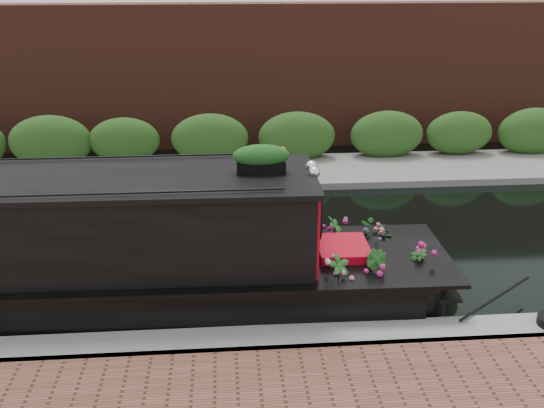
{
  "coord_description": "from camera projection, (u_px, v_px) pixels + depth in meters",
  "views": [
    {
      "loc": [
        0.22,
        -10.34,
        5.05
      ],
      "look_at": [
        0.99,
        -0.6,
        1.13
      ],
      "focal_mm": 40.0,
      "sensor_mm": 36.0,
      "label": 1
    }
  ],
  "objects": [
    {
      "name": "far_hedge",
      "position": [
        218.0,
        165.0,
        16.15
      ],
      "size": [
        40.0,
        1.1,
        2.8
      ],
      "primitive_type": "cube",
      "color": "#264F1A",
      "rests_on": "ground"
    },
    {
      "name": "ground",
      "position": [
        217.0,
        249.0,
        11.43
      ],
      "size": [
        80.0,
        80.0,
        0.0
      ],
      "primitive_type": "plane",
      "color": "black",
      "rests_on": "ground"
    },
    {
      "name": "rope_fender",
      "position": [
        445.0,
        283.0,
        9.87
      ],
      "size": [
        0.37,
        0.4,
        0.37
      ],
      "primitive_type": "cylinder",
      "rotation": [
        1.57,
        0.0,
        0.0
      ],
      "color": "olive",
      "rests_on": "ground"
    },
    {
      "name": "far_bank_path",
      "position": [
        218.0,
        176.0,
        15.32
      ],
      "size": [
        40.0,
        2.4,
        0.34
      ],
      "primitive_type": "cube",
      "color": "slate",
      "rests_on": "ground"
    },
    {
      "name": "narrowboat",
      "position": [
        42.0,
        261.0,
        9.16
      ],
      "size": [
        11.96,
        2.29,
        2.81
      ],
      "rotation": [
        0.0,
        0.0,
        -0.02
      ],
      "color": "black",
      "rests_on": "ground"
    },
    {
      "name": "near_bank_coping",
      "position": [
        216.0,
        354.0,
        8.38
      ],
      "size": [
        40.0,
        0.6,
        0.5
      ],
      "primitive_type": "cube",
      "color": "gray",
      "rests_on": "ground"
    },
    {
      "name": "far_brick_wall",
      "position": [
        218.0,
        144.0,
        18.09
      ],
      "size": [
        40.0,
        1.0,
        8.0
      ],
      "primitive_type": "cube",
      "color": "#56281D",
      "rests_on": "ground"
    }
  ]
}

